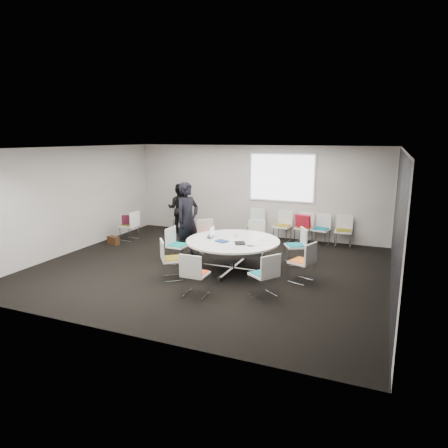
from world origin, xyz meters
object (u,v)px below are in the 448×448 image
at_px(cup, 235,236).
at_px(person_main, 188,220).
at_px(chair_ring_f, 172,267).
at_px(chair_ring_g, 195,282).
at_px(chair_back_a, 256,229).
at_px(person_back, 179,208).
at_px(chair_ring_d, 208,243).
at_px(chair_back_c, 304,233).
at_px(brown_bag, 113,241).
at_px(chair_ring_e, 178,252).
at_px(chair_spare_left, 130,231).
at_px(conference_table, 233,248).
at_px(chair_person_back, 182,223).
at_px(chair_ring_c, 255,244).
at_px(chair_back_b, 282,232).
at_px(chair_ring_h, 264,283).
at_px(chair_back_d, 321,235).
at_px(chair_back_e, 343,237).
at_px(maroon_bag, 129,220).
at_px(chair_ring_a, 302,269).
at_px(laptop, 212,237).
at_px(chair_ring_b, 295,253).

bearing_deg(cup, person_main, 165.58).
distance_m(chair_ring_f, chair_ring_g, 1.12).
xyz_separation_m(chair_back_a, person_back, (-2.54, -0.21, 0.52)).
distance_m(chair_ring_d, chair_ring_g, 3.01).
bearing_deg(person_main, chair_ring_g, -129.84).
relative_size(chair_back_c, brown_bag, 2.44).
relative_size(chair_ring_e, chair_back_a, 1.00).
bearing_deg(chair_spare_left, conference_table, -109.41).
relative_size(chair_spare_left, chair_person_back, 1.00).
distance_m(chair_ring_c, chair_spare_left, 3.94).
distance_m(chair_ring_d, chair_back_b, 2.51).
xyz_separation_m(chair_ring_c, person_main, (-1.55, -0.86, 0.69)).
bearing_deg(chair_ring_f, cup, 104.59).
distance_m(chair_ring_g, chair_ring_h, 1.33).
distance_m(chair_ring_g, chair_back_d, 5.08).
bearing_deg(chair_ring_g, chair_back_e, 64.78).
bearing_deg(chair_ring_h, chair_back_a, 55.45).
bearing_deg(person_main, chair_back_a, -2.59).
height_order(chair_back_d, maroon_bag, chair_back_d).
bearing_deg(person_back, maroon_bag, 42.63).
bearing_deg(person_main, chair_back_d, -30.50).
xyz_separation_m(chair_back_c, chair_spare_left, (-4.90, -1.69, 0.00)).
bearing_deg(chair_ring_g, chair_ring_e, 127.61).
height_order(chair_ring_c, chair_ring_f, same).
bearing_deg(chair_back_e, chair_ring_a, 80.71).
height_order(chair_ring_g, chair_back_a, same).
height_order(laptop, cup, cup).
xyz_separation_m(chair_ring_c, chair_back_a, (-0.52, 1.66, 0.00)).
bearing_deg(chair_ring_f, person_back, 168.67).
distance_m(chair_back_a, chair_person_back, 2.53).
height_order(chair_ring_c, chair_back_e, same).
bearing_deg(chair_ring_d, chair_spare_left, -53.13).
relative_size(chair_back_c, maroon_bag, 2.20).
bearing_deg(laptop, chair_person_back, 20.87).
bearing_deg(brown_bag, chair_back_e, 20.74).
bearing_deg(conference_table, chair_back_a, 98.15).
bearing_deg(chair_back_a, chair_back_c, 175.50).
bearing_deg(chair_ring_b, chair_ring_a, 169.51).
bearing_deg(chair_ring_e, chair_ring_d, 167.04).
relative_size(conference_table, chair_back_c, 2.44).
height_order(chair_back_c, chair_spare_left, same).
bearing_deg(maroon_bag, conference_table, -20.26).
relative_size(chair_ring_f, chair_back_c, 1.00).
height_order(chair_ring_h, chair_back_a, same).
relative_size(chair_ring_f, chair_ring_g, 1.00).
xyz_separation_m(person_back, laptop, (2.46, -2.87, -0.05)).
height_order(chair_spare_left, laptop, chair_spare_left).
distance_m(chair_ring_e, person_back, 3.35).
xyz_separation_m(chair_back_c, laptop, (-1.56, -3.08, 0.47)).
distance_m(conference_table, maroon_bag, 4.15).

